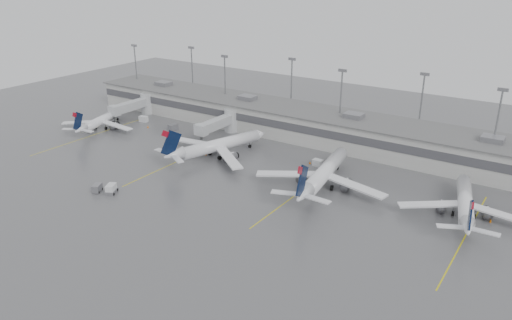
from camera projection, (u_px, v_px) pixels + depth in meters
The scene contains 20 objects.
ground at pixel (167, 213), 101.07m from camera, with size 260.00×260.00×0.00m, color #505053.
terminal at pixel (304, 123), 144.47m from camera, with size 152.00×17.00×9.45m.
light_masts at pixel (315, 92), 146.05m from camera, with size 142.40×8.00×20.60m.
jet_bridge_left at pixel (137, 105), 163.62m from camera, with size 4.00×17.20×7.00m.
jet_bridge_right at pixel (222, 123), 145.62m from camera, with size 4.00×17.20×7.00m.
stand_markings at pixel (236, 174), 119.66m from camera, with size 105.25×40.00×0.01m.
jet_far_left at pixel (101, 120), 151.74m from camera, with size 22.88×26.03×8.67m.
jet_mid_left at pixel (216, 145), 129.31m from camera, with size 27.56×31.38×10.47m.
jet_mid_right at pixel (323, 173), 111.56m from camera, with size 29.97×33.81×10.98m.
jet_far_right at pixel (465, 203), 98.92m from camera, with size 25.05×28.42×9.35m.
baggage_tug at pixel (111, 190), 109.71m from camera, with size 3.18×3.71×2.04m.
baggage_cart at pixel (97, 188), 110.39m from camera, with size 2.61×3.10×1.73m.
gse_uld_a at pixel (144, 119), 159.25m from camera, with size 2.60×1.73×1.84m, color silver.
gse_uld_b at pixel (247, 141), 139.97m from camera, with size 2.34×1.56×1.66m, color silver.
gse_uld_c at pixel (318, 163), 124.33m from camera, with size 2.46×1.64×1.74m, color silver.
gse_loader at pixel (173, 127), 151.36m from camera, with size 1.78×2.85×1.78m, color slate.
cone_a at pixel (148, 127), 153.50m from camera, with size 0.50×0.50×0.79m, color orange.
cone_b at pixel (206, 154), 131.60m from camera, with size 0.41×0.41×0.65m, color orange.
cone_c at pixel (310, 162), 125.92m from camera, with size 0.48×0.48×0.76m, color orange.
cone_d at pixel (491, 221), 97.44m from camera, with size 0.43×0.43×0.69m, color orange.
Camera 1 is at (64.81, -65.03, 47.21)m, focal length 35.00 mm.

